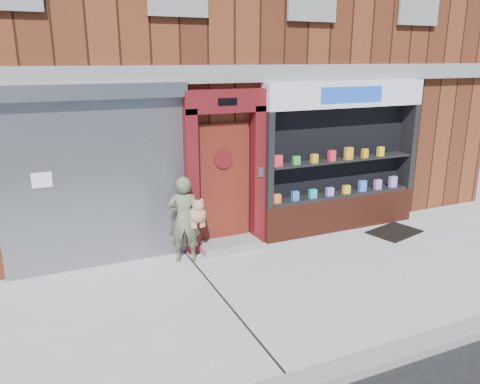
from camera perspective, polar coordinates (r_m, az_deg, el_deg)
ground at (r=7.71m, az=8.87°, el=-10.46°), size 80.00×80.00×0.00m
curb at (r=6.24m, az=20.08°, el=-17.58°), size 60.00×0.30×0.12m
building at (r=12.37m, az=-6.20°, el=18.64°), size 12.00×8.16×8.00m
shutter_bay at (r=7.91m, az=-17.34°, el=2.91°), size 3.10×0.30×3.04m
red_door_bay at (r=8.45m, az=-1.84°, el=2.61°), size 1.52×0.58×2.90m
pharmacy_bay at (r=9.62m, az=12.20°, el=3.40°), size 3.50×0.41×3.00m
woman at (r=8.07m, az=-6.67°, el=-3.24°), size 0.68×0.53×1.51m
doormat at (r=10.04m, az=18.31°, el=-4.64°), size 1.16×0.94×0.03m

